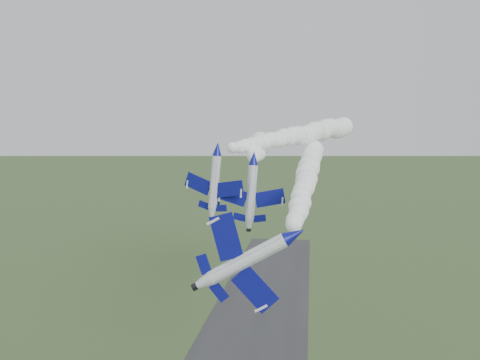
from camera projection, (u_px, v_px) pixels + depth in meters
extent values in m
cylinder|color=silver|center=(295.00, 235.00, 51.84)|extent=(2.33, 8.34, 2.01)
cone|color=navy|center=(295.00, 246.00, 46.67)|extent=(2.09, 2.24, 2.01)
cone|color=silver|center=(294.00, 226.00, 56.82)|extent=(2.07, 1.85, 2.01)
cylinder|color=black|center=(294.00, 224.00, 57.80)|extent=(1.04, 0.63, 1.02)
ellipsoid|color=black|center=(300.00, 236.00, 49.66)|extent=(1.45, 2.89, 1.34)
cube|color=navy|center=(279.00, 208.00, 52.55)|extent=(2.40, 2.45, 4.03)
cube|color=navy|center=(308.00, 260.00, 52.74)|extent=(2.40, 2.45, 4.03)
cube|color=navy|center=(287.00, 214.00, 55.89)|extent=(1.08, 1.12, 1.77)
cube|color=navy|center=(302.00, 240.00, 56.00)|extent=(1.08, 1.12, 1.77)
cube|color=navy|center=(305.00, 222.00, 55.55)|extent=(2.01, 1.65, 1.15)
cylinder|color=silver|center=(217.00, 149.00, 82.15)|extent=(3.97, 8.10, 1.57)
cone|color=navy|center=(201.00, 150.00, 77.61)|extent=(2.14, 2.48, 1.57)
cone|color=silver|center=(232.00, 148.00, 86.51)|extent=(2.02, 2.12, 1.57)
cylinder|color=black|center=(234.00, 148.00, 87.36)|extent=(0.93, 0.79, 0.79)
ellipsoid|color=black|center=(211.00, 146.00, 80.23)|extent=(1.84, 2.93, 1.04)
cube|color=navy|center=(204.00, 148.00, 84.05)|extent=(4.87, 3.53, 0.57)
cube|color=navy|center=(236.00, 152.00, 81.65)|extent=(4.87, 3.53, 0.57)
cube|color=navy|center=(221.00, 147.00, 86.38)|extent=(2.14, 1.59, 0.29)
cube|color=navy|center=(238.00, 149.00, 85.10)|extent=(2.14, 1.59, 0.29)
cube|color=navy|center=(229.00, 141.00, 85.37)|extent=(0.78, 1.55, 2.10)
cylinder|color=silver|center=(254.00, 158.00, 82.24)|extent=(2.47, 8.35, 1.56)
cone|color=navy|center=(254.00, 160.00, 77.07)|extent=(1.79, 2.31, 1.56)
cone|color=silver|center=(254.00, 157.00, 87.21)|extent=(1.75, 1.93, 1.56)
cylinder|color=black|center=(254.00, 156.00, 88.19)|extent=(0.85, 0.67, 0.79)
ellipsoid|color=black|center=(254.00, 155.00, 80.08)|extent=(1.35, 2.92, 1.04)
cube|color=navy|center=(235.00, 158.00, 83.08)|extent=(4.74, 2.83, 0.44)
cube|color=navy|center=(272.00, 160.00, 82.98)|extent=(4.74, 2.83, 0.44)
cube|color=navy|center=(244.00, 156.00, 86.36)|extent=(2.07, 1.29, 0.23)
cube|color=navy|center=(263.00, 158.00, 86.31)|extent=(2.07, 1.29, 0.23)
cube|color=navy|center=(254.00, 149.00, 85.98)|extent=(0.44, 1.59, 2.16)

